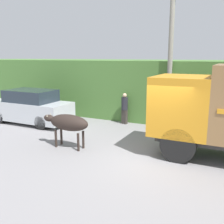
{
  "coord_description": "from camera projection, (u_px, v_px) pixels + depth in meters",
  "views": [
    {
      "loc": [
        2.47,
        -8.25,
        3.4
      ],
      "look_at": [
        -1.67,
        0.24,
        1.39
      ],
      "focal_mm": 42.0,
      "sensor_mm": 36.0,
      "label": 1
    }
  ],
  "objects": [
    {
      "name": "ground_plane",
      "position": [
        152.0,
        157.0,
        9.02
      ],
      "size": [
        60.0,
        60.0,
        0.0
      ],
      "primitive_type": "plane",
      "color": "gray"
    },
    {
      "name": "hillside_embankment",
      "position": [
        191.0,
        89.0,
        14.84
      ],
      "size": [
        32.0,
        5.81,
        3.18
      ],
      "color": "#4C7A38",
      "rests_on": "ground_plane"
    },
    {
      "name": "brown_cow",
      "position": [
        68.0,
        123.0,
        9.79
      ],
      "size": [
        1.97,
        0.62,
        1.29
      ],
      "rotation": [
        0.0,
        0.0,
        -0.1
      ],
      "color": "#2D231E",
      "rests_on": "ground_plane"
    },
    {
      "name": "parked_suv",
      "position": [
        30.0,
        107.0,
        13.49
      ],
      "size": [
        4.43,
        1.74,
        1.73
      ],
      "rotation": [
        0.0,
        0.0,
        0.06
      ],
      "color": "silver",
      "rests_on": "ground_plane"
    },
    {
      "name": "pedestrian_on_hill",
      "position": [
        125.0,
        107.0,
        13.3
      ],
      "size": [
        0.39,
        0.39,
        1.58
      ],
      "rotation": [
        0.0,
        0.0,
        2.91
      ],
      "color": "#38332D",
      "rests_on": "ground_plane"
    },
    {
      "name": "utility_pole",
      "position": [
        170.0,
        54.0,
        11.96
      ],
      "size": [
        0.9,
        0.22,
        6.81
      ],
      "color": "gray",
      "rests_on": "ground_plane"
    }
  ]
}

